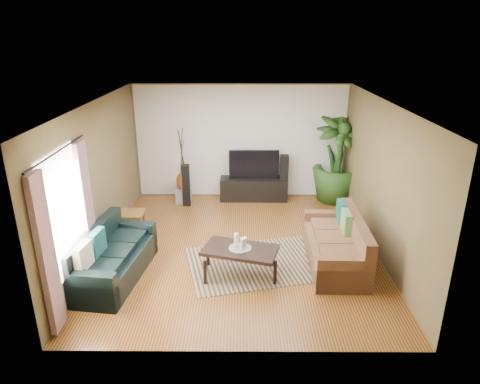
{
  "coord_description": "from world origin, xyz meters",
  "views": [
    {
      "loc": [
        0.05,
        -7.11,
        3.81
      ],
      "look_at": [
        0.0,
        0.2,
        1.05
      ],
      "focal_mm": 32.0,
      "sensor_mm": 36.0,
      "label": 1
    }
  ],
  "objects_px": {
    "sofa_right": "(335,241)",
    "speaker_left": "(186,185)",
    "potted_plant": "(337,159)",
    "speaker_right": "(284,178)",
    "sofa_left": "(113,254)",
    "pedestal": "(184,195)",
    "tv_stand": "(254,189)",
    "television": "(254,164)",
    "vase": "(183,181)",
    "side_table": "(132,224)",
    "coffee_table": "(240,262)"
  },
  "relations": [
    {
      "from": "coffee_table",
      "to": "tv_stand",
      "type": "distance_m",
      "value": 3.43
    },
    {
      "from": "speaker_right",
      "to": "television",
      "type": "bearing_deg",
      "value": -177.31
    },
    {
      "from": "speaker_right",
      "to": "potted_plant",
      "type": "distance_m",
      "value": 1.31
    },
    {
      "from": "speaker_right",
      "to": "vase",
      "type": "bearing_deg",
      "value": -172.77
    },
    {
      "from": "tv_stand",
      "to": "vase",
      "type": "relative_size",
      "value": 3.53
    },
    {
      "from": "television",
      "to": "pedestal",
      "type": "height_order",
      "value": "television"
    },
    {
      "from": "vase",
      "to": "side_table",
      "type": "xyz_separation_m",
      "value": [
        -0.78,
        -1.78,
        -0.27
      ]
    },
    {
      "from": "sofa_right",
      "to": "speaker_right",
      "type": "bearing_deg",
      "value": -166.98
    },
    {
      "from": "sofa_left",
      "to": "coffee_table",
      "type": "relative_size",
      "value": 1.6
    },
    {
      "from": "speaker_left",
      "to": "speaker_right",
      "type": "height_order",
      "value": "speaker_right"
    },
    {
      "from": "coffee_table",
      "to": "speaker_left",
      "type": "xyz_separation_m",
      "value": [
        -1.26,
        3.05,
        0.24
      ]
    },
    {
      "from": "sofa_left",
      "to": "tv_stand",
      "type": "height_order",
      "value": "sofa_left"
    },
    {
      "from": "coffee_table",
      "to": "pedestal",
      "type": "xyz_separation_m",
      "value": [
        -1.35,
        3.23,
        -0.07
      ]
    },
    {
      "from": "sofa_left",
      "to": "speaker_right",
      "type": "xyz_separation_m",
      "value": [
        3.07,
        3.51,
        0.12
      ]
    },
    {
      "from": "sofa_left",
      "to": "sofa_right",
      "type": "distance_m",
      "value": 3.71
    },
    {
      "from": "sofa_right",
      "to": "potted_plant",
      "type": "relative_size",
      "value": 0.96
    },
    {
      "from": "sofa_left",
      "to": "pedestal",
      "type": "distance_m",
      "value": 3.4
    },
    {
      "from": "tv_stand",
      "to": "speaker_right",
      "type": "distance_m",
      "value": 0.77
    },
    {
      "from": "tv_stand",
      "to": "pedestal",
      "type": "distance_m",
      "value": 1.67
    },
    {
      "from": "sofa_right",
      "to": "potted_plant",
      "type": "distance_m",
      "value": 3.11
    },
    {
      "from": "sofa_right",
      "to": "pedestal",
      "type": "relative_size",
      "value": 5.52
    },
    {
      "from": "television",
      "to": "potted_plant",
      "type": "bearing_deg",
      "value": -1.27
    },
    {
      "from": "tv_stand",
      "to": "television",
      "type": "xyz_separation_m",
      "value": [
        0.0,
        0.0,
        0.61
      ]
    },
    {
      "from": "speaker_right",
      "to": "vase",
      "type": "relative_size",
      "value": 2.42
    },
    {
      "from": "sofa_left",
      "to": "pedestal",
      "type": "relative_size",
      "value": 5.43
    },
    {
      "from": "speaker_right",
      "to": "pedestal",
      "type": "relative_size",
      "value": 3.1
    },
    {
      "from": "tv_stand",
      "to": "sofa_right",
      "type": "bearing_deg",
      "value": -66.29
    },
    {
      "from": "sofa_right",
      "to": "speaker_left",
      "type": "height_order",
      "value": "speaker_left"
    },
    {
      "from": "coffee_table",
      "to": "television",
      "type": "distance_m",
      "value": 3.49
    },
    {
      "from": "pedestal",
      "to": "side_table",
      "type": "height_order",
      "value": "side_table"
    },
    {
      "from": "tv_stand",
      "to": "side_table",
      "type": "xyz_separation_m",
      "value": [
        -2.44,
        -1.97,
        -0.02
      ]
    },
    {
      "from": "coffee_table",
      "to": "tv_stand",
      "type": "height_order",
      "value": "tv_stand"
    },
    {
      "from": "potted_plant",
      "to": "vase",
      "type": "xyz_separation_m",
      "value": [
        -3.59,
        -0.15,
        -0.5
      ]
    },
    {
      "from": "coffee_table",
      "to": "television",
      "type": "bearing_deg",
      "value": 100.87
    },
    {
      "from": "tv_stand",
      "to": "speaker_right",
      "type": "xyz_separation_m",
      "value": [
        0.71,
        0.0,
        0.28
      ]
    },
    {
      "from": "side_table",
      "to": "television",
      "type": "bearing_deg",
      "value": 38.96
    },
    {
      "from": "speaker_left",
      "to": "vase",
      "type": "height_order",
      "value": "speaker_left"
    },
    {
      "from": "sofa_left",
      "to": "television",
      "type": "xyz_separation_m",
      "value": [
        2.36,
        3.51,
        0.45
      ]
    },
    {
      "from": "speaker_right",
      "to": "speaker_left",
      "type": "bearing_deg",
      "value": -168.14
    },
    {
      "from": "tv_stand",
      "to": "side_table",
      "type": "bearing_deg",
      "value": -140.97
    },
    {
      "from": "pedestal",
      "to": "potted_plant",
      "type": "bearing_deg",
      "value": 2.31
    },
    {
      "from": "coffee_table",
      "to": "pedestal",
      "type": "bearing_deg",
      "value": 128.64
    },
    {
      "from": "potted_plant",
      "to": "sofa_right",
      "type": "bearing_deg",
      "value": -101.56
    },
    {
      "from": "tv_stand",
      "to": "vase",
      "type": "xyz_separation_m",
      "value": [
        -1.66,
        -0.19,
        0.25
      ]
    },
    {
      "from": "tv_stand",
      "to": "speaker_right",
      "type": "height_order",
      "value": "speaker_right"
    },
    {
      "from": "sofa_left",
      "to": "speaker_left",
      "type": "height_order",
      "value": "speaker_left"
    },
    {
      "from": "speaker_left",
      "to": "side_table",
      "type": "xyz_separation_m",
      "value": [
        -0.87,
        -1.6,
        -0.24
      ]
    },
    {
      "from": "sofa_left",
      "to": "vase",
      "type": "height_order",
      "value": "sofa_left"
    },
    {
      "from": "sofa_right",
      "to": "tv_stand",
      "type": "height_order",
      "value": "sofa_right"
    },
    {
      "from": "sofa_left",
      "to": "speaker_right",
      "type": "relative_size",
      "value": 1.75
    }
  ]
}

